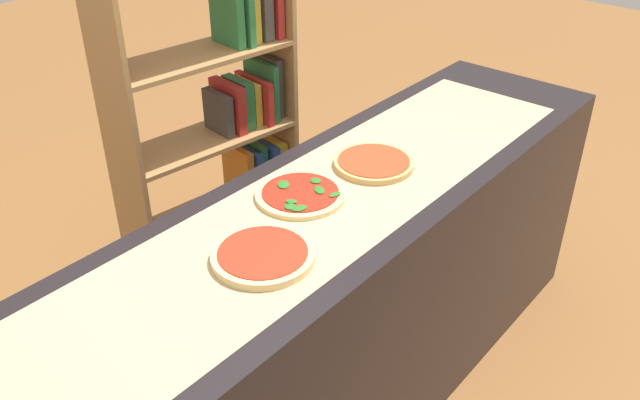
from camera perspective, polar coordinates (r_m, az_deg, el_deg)
counter at (r=2.18m, az=0.00°, el=-10.51°), size 2.62×0.61×0.90m
parchment_paper at (r=1.91m, az=0.00°, el=-0.49°), size 2.14×0.47×0.00m
pizza_plain_0 at (r=1.70m, az=-4.90°, el=-4.72°), size 0.26×0.26×0.02m
pizza_spinach_1 at (r=1.94m, az=-1.68°, el=0.51°), size 0.27×0.27×0.02m
pizza_plain_2 at (r=2.11m, az=4.61°, el=3.17°), size 0.25×0.25×0.02m
bookshelf at (r=2.81m, az=-7.74°, el=5.55°), size 0.78×0.36×1.41m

